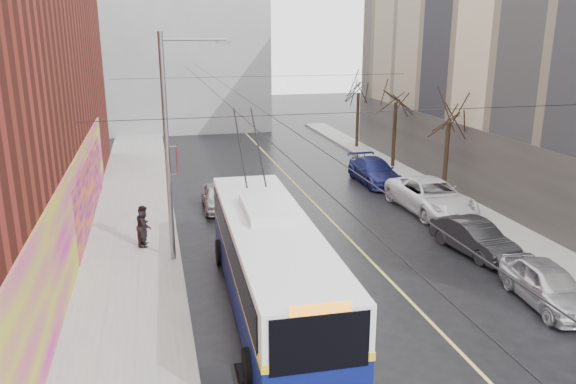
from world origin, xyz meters
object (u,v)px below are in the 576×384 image
tree_near (450,108)px  parked_car_c (431,196)px  parked_car_b (474,237)px  following_car (218,197)px  parked_car_a (548,285)px  pedestrian_b (144,226)px  tree_mid (396,90)px  trolleybus (271,262)px  tree_far (359,83)px  parked_car_d (374,171)px  streetlight_pole (171,144)px  pedestrian_a (144,229)px

tree_near → parked_car_c: size_ratio=1.07×
parked_car_b → following_car: (-9.72, 8.67, -0.03)m
parked_car_a → parked_car_c: parked_car_c is taller
tree_near → parked_car_c: (-2.06, -2.40, -4.14)m
pedestrian_b → following_car: bearing=-20.7°
parked_car_c → tree_mid: bearing=75.6°
parked_car_b → parked_car_c: bearing=72.2°
tree_near → trolleybus: bearing=-138.7°
tree_far → parked_car_a: (-3.09, -26.74, -4.42)m
parked_car_b → parked_car_d: 11.65m
trolleybus → parked_car_b: 9.74m
streetlight_pole → parked_car_b: (12.15, -2.01, -4.15)m
streetlight_pole → tree_near: size_ratio=1.41×
streetlight_pole → pedestrian_a: bearing=128.2°
trolleybus → parked_car_a: bearing=-10.5°
streetlight_pole → parked_car_b: bearing=-9.4°
tree_mid → parked_car_a: 20.49m
tree_mid → trolleybus: bearing=-124.6°
tree_far → parked_car_d: size_ratio=1.29×
trolleybus → pedestrian_b: size_ratio=7.13×
tree_near → following_car: bearing=177.0°
streetlight_pole → tree_far: bearing=52.9°
tree_far → following_car: 18.95m
following_car → pedestrian_b: size_ratio=2.20×
parked_car_c → pedestrian_b: size_ratio=3.39×
parked_car_a → parked_car_c: bearing=90.5°
parked_car_d → pedestrian_a: bearing=-150.1°
trolleybus → tree_far: bearing=65.2°
parked_car_c → pedestrian_a: pedestrian_a is taller
tree_far → parked_car_c: tree_far is taller
following_car → pedestrian_a: bearing=-125.4°
pedestrian_b → tree_far: bearing=-25.6°
tree_mid → parked_car_b: (-2.99, -15.01, -4.56)m
streetlight_pole → tree_near: 16.28m
parked_car_d → following_car: 10.43m
tree_near → pedestrian_b: (-16.41, -4.23, -3.94)m
parked_car_b → pedestrian_b: 13.94m
following_car → pedestrian_b: pedestrian_b is taller
parked_car_a → following_car: (-9.62, 13.41, -0.06)m
parked_car_a → pedestrian_b: bearing=153.6°
tree_near → parked_car_b: size_ratio=1.52×
parked_car_d → parked_car_c: bearing=-84.1°
tree_far → streetlight_pole: bearing=-127.1°
parked_car_b → trolleybus: bearing=-171.8°
streetlight_pole → parked_car_a: 14.41m
tree_near → streetlight_pole: bearing=-158.4°
tree_mid → pedestrian_a: (-16.43, -11.36, -4.30)m
parked_car_a → parked_car_c: (1.03, 10.34, 0.11)m
parked_car_a → pedestrian_a: bearing=154.0°
streetlight_pole → parked_car_d: streetlight_pole is taller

